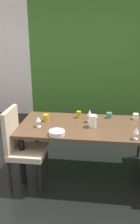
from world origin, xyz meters
TOP-DOWN VIEW (x-y plane):
  - ground_plane at (0.00, 0.00)m, footprint 5.21×5.30m
  - garden_window_panel at (0.84, 2.60)m, footprint 3.53×0.10m
  - dining_table at (0.65, 0.25)m, footprint 2.09×0.89m
  - chair_left_near at (-0.31, -0.08)m, footprint 0.45×0.44m
  - wine_glass_left at (0.53, 0.38)m, footprint 0.07×0.07m
  - wine_glass_near_window at (-0.12, 0.12)m, footprint 0.07×0.07m
  - wine_glass_south at (1.08, -0.09)m, footprint 0.07×0.07m
  - serving_bowl_center at (0.16, -0.10)m, footprint 0.19×0.19m
  - cup_front at (0.81, 0.57)m, footprint 0.08×0.08m
  - cup_near_shelf at (0.37, 0.53)m, footprint 0.07×0.07m
  - cup_rear at (1.18, 0.56)m, footprint 0.08×0.08m
  - cup_right at (-0.07, 0.33)m, footprint 0.08×0.08m
  - pitcher_east at (0.58, 0.21)m, footprint 0.11×0.10m

SIDE VIEW (x-z plane):
  - ground_plane at x=0.00m, z-range -0.02..0.00m
  - chair_left_near at x=-0.31m, z-range 0.05..1.07m
  - dining_table at x=0.65m, z-range 0.29..1.01m
  - serving_bowl_center at x=0.16m, z-range 0.73..0.78m
  - cup_front at x=0.81m, z-range 0.73..0.80m
  - cup_rear at x=1.18m, z-range 0.73..0.81m
  - cup_near_shelf at x=0.37m, z-range 0.73..0.82m
  - cup_right at x=-0.07m, z-range 0.73..0.82m
  - pitcher_east at x=0.58m, z-range 0.73..0.89m
  - wine_glass_south at x=1.08m, z-range 0.76..0.90m
  - wine_glass_near_window at x=-0.12m, z-range 0.76..0.90m
  - wine_glass_left at x=0.53m, z-range 0.77..0.94m
  - garden_window_panel at x=0.84m, z-range 0.00..2.83m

